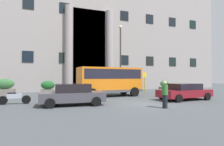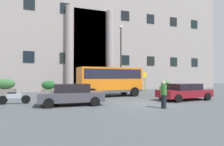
# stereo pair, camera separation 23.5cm
# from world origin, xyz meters

# --- Properties ---
(ground_plane) EXTENTS (80.00, 64.00, 0.12)m
(ground_plane) POSITION_xyz_m (0.00, 0.00, -0.06)
(ground_plane) COLOR #484E51
(office_building_facade) EXTENTS (43.28, 9.79, 19.98)m
(office_building_facade) POSITION_xyz_m (-0.00, 17.47, 9.98)
(office_building_facade) COLOR #9E9693
(office_building_facade) RESTS_ON ground_plane
(orange_minibus) EXTENTS (6.31, 2.91, 2.81)m
(orange_minibus) POSITION_xyz_m (-0.64, 5.50, 1.67)
(orange_minibus) COLOR orange
(orange_minibus) RESTS_ON ground_plane
(bus_stop_sign) EXTENTS (0.44, 0.08, 2.46)m
(bus_stop_sign) POSITION_xyz_m (4.20, 7.05, 1.53)
(bus_stop_sign) COLOR #9C9316
(bus_stop_sign) RESTS_ON ground_plane
(hedge_planter_far_east) EXTENTS (1.55, 0.98, 1.47)m
(hedge_planter_far_east) POSITION_xyz_m (-6.34, 10.24, 0.71)
(hedge_planter_far_east) COLOR slate
(hedge_planter_far_east) RESTS_ON ground_plane
(hedge_planter_entrance_left) EXTENTS (1.41, 0.88, 1.37)m
(hedge_planter_entrance_left) POSITION_xyz_m (9.45, 10.39, 0.66)
(hedge_planter_entrance_left) COLOR #656C59
(hedge_planter_entrance_left) RESTS_ON ground_plane
(hedge_planter_west) EXTENTS (1.57, 0.80, 1.44)m
(hedge_planter_west) POSITION_xyz_m (2.14, 10.81, 0.69)
(hedge_planter_west) COLOR gray
(hedge_planter_west) RESTS_ON ground_plane
(hedge_planter_far_west) EXTENTS (2.17, 0.81, 1.30)m
(hedge_planter_far_west) POSITION_xyz_m (-2.01, 10.45, 0.63)
(hedge_planter_far_west) COLOR slate
(hedge_planter_far_west) RESTS_ON ground_plane
(hedge_planter_entrance_right) EXTENTS (1.94, 1.00, 1.71)m
(hedge_planter_entrance_right) POSITION_xyz_m (-10.61, 10.19, 0.83)
(hedge_planter_entrance_right) COLOR slate
(hedge_planter_entrance_right) RESTS_ON ground_plane
(parked_compact_extra) EXTENTS (4.31, 2.22, 1.45)m
(parked_compact_extra) POSITION_xyz_m (-4.84, 1.14, 0.74)
(parked_compact_extra) COLOR #45434C
(parked_compact_extra) RESTS_ON ground_plane
(parked_hatchback_near) EXTENTS (4.64, 2.30, 1.36)m
(parked_hatchback_near) POSITION_xyz_m (4.25, 0.71, 0.71)
(parked_hatchback_near) COLOR maroon
(parked_hatchback_near) RESTS_ON ground_plane
(scooter_by_planter) EXTENTS (2.08, 0.55, 0.89)m
(scooter_by_planter) POSITION_xyz_m (-8.65, 2.95, 0.46)
(scooter_by_planter) COLOR black
(scooter_by_planter) RESTS_ON ground_plane
(motorcycle_far_end) EXTENTS (2.07, 0.55, 0.89)m
(motorcycle_far_end) POSITION_xyz_m (4.44, 3.41, 0.46)
(motorcycle_far_end) COLOR black
(motorcycle_far_end) RESTS_ON ground_plane
(pedestrian_man_crossing) EXTENTS (0.36, 0.36, 1.66)m
(pedestrian_man_crossing) POSITION_xyz_m (0.29, -2.00, 0.83)
(pedestrian_man_crossing) COLOR black
(pedestrian_man_crossing) RESTS_ON ground_plane
(lamppost_plaza_centre) EXTENTS (0.40, 0.40, 8.22)m
(lamppost_plaza_centre) POSITION_xyz_m (1.95, 8.87, 4.74)
(lamppost_plaza_centre) COLOR #363831
(lamppost_plaza_centre) RESTS_ON ground_plane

